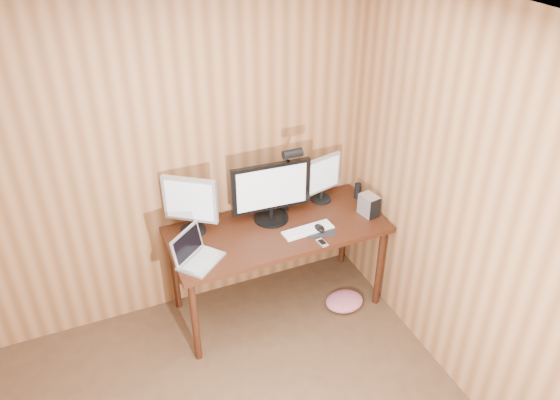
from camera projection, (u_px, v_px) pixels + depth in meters
room_shell at (221, 393)px, 2.17m from camera, size 4.00×4.00×4.00m
desk at (274, 236)px, 4.14m from camera, size 1.60×0.70×0.75m
monitor_center at (271, 191)px, 3.98m from camera, size 0.60×0.26×0.47m
monitor_left at (190, 204)px, 3.85m from camera, size 0.34×0.26×0.45m
monitor_right at (322, 178)px, 4.23m from camera, size 0.33×0.16×0.38m
laptop at (195, 254)px, 3.66m from camera, size 0.38×0.37×0.22m
keyboard at (308, 230)px, 3.98m from camera, size 0.39×0.14×0.02m
mousepad at (319, 230)px, 3.98m from camera, size 0.25×0.22×0.00m
mouse at (320, 228)px, 3.97m from camera, size 0.09×0.12×0.04m
hard_drive at (369, 205)px, 4.13m from camera, size 0.12×0.16×0.16m
phone at (322, 243)px, 3.85m from camera, size 0.06×0.10×0.01m
speaker at (358, 191)px, 4.34m from camera, size 0.05×0.05×0.13m
desk_lamp at (289, 170)px, 3.97m from camera, size 0.14×0.20×0.62m
fabric_pile at (344, 301)px, 4.37m from camera, size 0.35×0.30×0.10m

